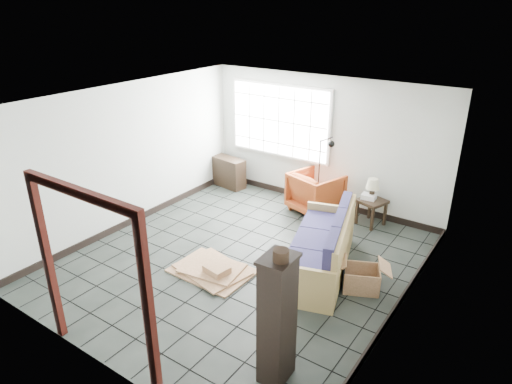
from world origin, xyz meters
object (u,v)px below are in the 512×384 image
Objects in this scene: side_table at (372,204)px; armchair at (316,190)px; futon_sofa at (323,251)px; tall_shelf at (277,319)px.

armchair is at bearing -176.73° from side_table.
futon_sofa is 2.36m from tall_shelf.
tall_shelf reaches higher than armchair.
side_table is 0.37× the size of tall_shelf.
futon_sofa is at bearing 101.79° from tall_shelf.
futon_sofa is 2.59× the size of armchair.
futon_sofa is 1.92m from side_table.
armchair is 1.56× the size of side_table.
armchair is 0.57× the size of tall_shelf.
futon_sofa is 4.03× the size of side_table.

